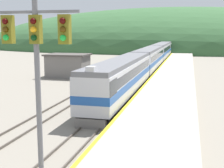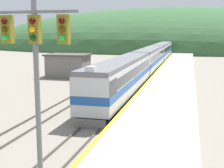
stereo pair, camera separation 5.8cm
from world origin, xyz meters
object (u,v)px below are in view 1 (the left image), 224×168
object	(u,v)px
carriage_second	(149,59)
signal_mast_main	(37,62)
express_train_lead_car	(122,77)
carriage_third	(161,51)
carriage_fourth	(168,47)

from	to	relation	value
carriage_second	signal_mast_main	bearing A→B (deg)	-88.14
signal_mast_main	carriage_second	bearing A→B (deg)	91.86
express_train_lead_car	carriage_second	size ratio (longest dim) A/B	1.01
express_train_lead_car	carriage_second	bearing A→B (deg)	90.00
carriage_third	carriage_fourth	world-z (taller)	same
carriage_fourth	carriage_second	bearing A→B (deg)	-90.00
carriage_third	carriage_fourth	xyz separation A→B (m)	(0.00, 22.67, 0.00)
carriage_second	carriage_fourth	bearing A→B (deg)	90.00
carriage_third	carriage_fourth	distance (m)	22.67
carriage_third	carriage_fourth	size ratio (longest dim) A/B	1.00
carriage_second	express_train_lead_car	bearing A→B (deg)	-90.00
carriage_third	signal_mast_main	distance (m)	66.82
express_train_lead_car	carriage_second	distance (m)	22.96
signal_mast_main	carriage_third	bearing A→B (deg)	91.23
express_train_lead_car	signal_mast_main	distance (m)	21.43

